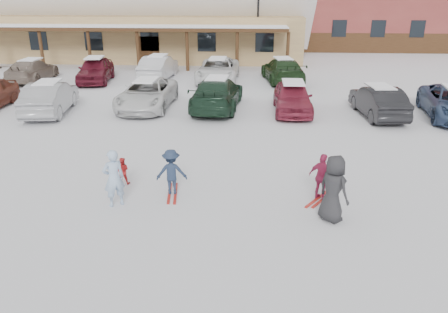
# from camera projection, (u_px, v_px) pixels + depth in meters

# --- Properties ---
(ground) EXTENTS (160.00, 160.00, 0.00)m
(ground) POSITION_uv_depth(u_px,v_px,m) (211.00, 202.00, 12.38)
(ground) COLOR white
(ground) RESTS_ON ground
(day_lodge) EXTENTS (29.12, 12.50, 10.38)m
(day_lodge) POSITION_uv_depth(u_px,v_px,m) (136.00, 9.00, 37.50)
(day_lodge) COLOR tan
(day_lodge) RESTS_ON ground
(lamp_post) EXTENTS (0.50, 0.25, 5.83)m
(lamp_post) POSITION_uv_depth(u_px,v_px,m) (258.00, 21.00, 33.29)
(lamp_post) COLOR black
(lamp_post) RESTS_ON ground
(adult_skier) EXTENTS (0.72, 0.66, 1.64)m
(adult_skier) POSITION_uv_depth(u_px,v_px,m) (114.00, 178.00, 11.89)
(adult_skier) COLOR #A6C3E4
(adult_skier) RESTS_ON ground
(toddler_red) EXTENTS (0.46, 0.38, 0.86)m
(toddler_red) POSITION_uv_depth(u_px,v_px,m) (122.00, 171.00, 13.37)
(toddler_red) COLOR red
(toddler_red) RESTS_ON ground
(child_navy) EXTENTS (0.95, 0.62, 1.38)m
(child_navy) POSITION_uv_depth(u_px,v_px,m) (172.00, 172.00, 12.62)
(child_navy) COLOR #1F2D46
(child_navy) RESTS_ON ground
(skis_child_navy) EXTENTS (0.37, 1.41, 0.03)m
(skis_child_navy) POSITION_uv_depth(u_px,v_px,m) (173.00, 193.00, 12.87)
(skis_child_navy) COLOR #B22119
(skis_child_navy) RESTS_ON ground
(child_magenta) EXTENTS (0.86, 0.74, 1.38)m
(child_magenta) POSITION_uv_depth(u_px,v_px,m) (322.00, 177.00, 12.28)
(child_magenta) COLOR #AC2852
(child_magenta) RESTS_ON ground
(skis_child_magenta) EXTENTS (0.96, 1.27, 0.03)m
(skis_child_magenta) POSITION_uv_depth(u_px,v_px,m) (320.00, 199.00, 12.53)
(skis_child_magenta) COLOR #B22119
(skis_child_magenta) RESTS_ON ground
(bystander_dark) EXTENTS (1.00, 1.04, 1.79)m
(bystander_dark) POSITION_uv_depth(u_px,v_px,m) (333.00, 189.00, 11.10)
(bystander_dark) COLOR #27272A
(bystander_dark) RESTS_ON ground
(parked_car_1) EXTENTS (2.26, 4.82, 1.53)m
(parked_car_1) POSITION_uv_depth(u_px,v_px,m) (50.00, 98.00, 20.88)
(parked_car_1) COLOR #9C9DA1
(parked_car_1) RESTS_ON ground
(parked_car_2) EXTENTS (2.48, 5.20, 1.43)m
(parked_car_2) POSITION_uv_depth(u_px,v_px,m) (147.00, 94.00, 21.80)
(parked_car_2) COLOR white
(parked_car_2) RESTS_ON ground
(parked_car_3) EXTENTS (2.56, 5.50, 1.55)m
(parked_car_3) POSITION_uv_depth(u_px,v_px,m) (217.00, 93.00, 21.63)
(parked_car_3) COLOR #1B3524
(parked_car_3) RESTS_ON ground
(parked_car_4) EXTENTS (1.78, 4.36, 1.48)m
(parked_car_4) POSITION_uv_depth(u_px,v_px,m) (292.00, 97.00, 21.04)
(parked_car_4) COLOR maroon
(parked_car_4) RESTS_ON ground
(parked_car_5) EXTENTS (1.89, 4.47, 1.44)m
(parked_car_5) POSITION_uv_depth(u_px,v_px,m) (378.00, 101.00, 20.37)
(parked_car_5) COLOR black
(parked_car_5) RESTS_ON ground
(parked_car_7) EXTENTS (2.07, 4.84, 1.39)m
(parked_car_7) POSITION_uv_depth(u_px,v_px,m) (32.00, 70.00, 28.18)
(parked_car_7) COLOR gray
(parked_car_7) RESTS_ON ground
(parked_car_8) EXTENTS (2.43, 4.79, 1.56)m
(parked_car_8) POSITION_uv_depth(u_px,v_px,m) (96.00, 70.00, 27.86)
(parked_car_8) COLOR maroon
(parked_car_8) RESTS_ON ground
(parked_car_9) EXTENTS (1.91, 4.77, 1.54)m
(parked_car_9) POSITION_uv_depth(u_px,v_px,m) (158.00, 67.00, 28.83)
(parked_car_9) COLOR silver
(parked_car_9) RESTS_ON ground
(parked_car_10) EXTENTS (2.64, 5.47, 1.50)m
(parked_car_10) POSITION_uv_depth(u_px,v_px,m) (218.00, 70.00, 27.94)
(parked_car_10) COLOR white
(parked_car_10) RESTS_ON ground
(parked_car_11) EXTENTS (2.86, 5.47, 1.51)m
(parked_car_11) POSITION_uv_depth(u_px,v_px,m) (283.00, 70.00, 27.87)
(parked_car_11) COLOR #1F3A1C
(parked_car_11) RESTS_ON ground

